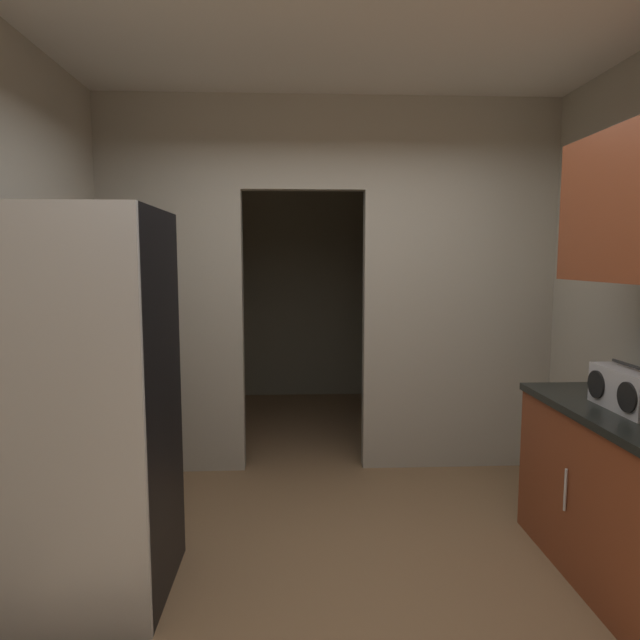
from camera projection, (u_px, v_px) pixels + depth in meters
name	position (u px, v px, depth m)	size (l,w,h in m)	color
ground	(354.00, 604.00, 2.62)	(20.00, 20.00, 0.00)	brown
kitchen_overhead_slab	(346.00, 20.00, 2.82)	(3.84, 7.51, 0.06)	silver
kitchen_partition	(337.00, 277.00, 4.19)	(3.44, 0.12, 2.82)	#ADA899
adjoining_room_shell	(320.00, 280.00, 5.88)	(3.44, 2.43, 2.82)	gray
refrigerator	(80.00, 407.00, 2.61)	(0.80, 0.77, 1.87)	black
boombox	(629.00, 390.00, 2.71)	(0.19, 0.43, 0.23)	#B2B2B7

